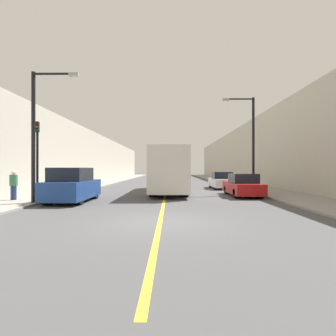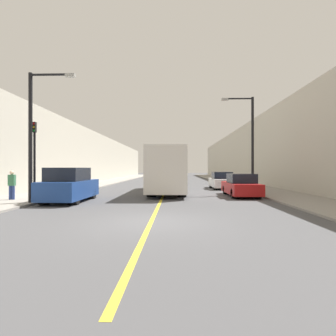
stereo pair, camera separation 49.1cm
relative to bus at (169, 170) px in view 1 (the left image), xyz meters
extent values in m
plane|color=#474749|center=(-0.26, -11.31, -1.76)|extent=(200.00, 200.00, 0.00)
cube|color=gray|center=(-8.47, 18.69, -1.71)|extent=(3.58, 72.00, 0.11)
cube|color=gray|center=(7.95, 18.69, -1.71)|extent=(3.58, 72.00, 0.11)
cube|color=#B7B2A3|center=(-12.25, 18.69, 1.66)|extent=(4.00, 72.00, 6.84)
cube|color=#B7B2A3|center=(11.74, 18.69, 2.10)|extent=(4.00, 72.00, 7.72)
cube|color=gold|center=(-0.26, 18.69, -1.76)|extent=(0.16, 72.00, 0.01)
cube|color=silver|center=(0.00, 0.01, 0.04)|extent=(2.59, 10.41, 2.97)
cube|color=black|center=(0.00, -5.17, 0.56)|extent=(2.20, 0.04, 1.34)
cylinder|color=black|center=(-1.01, -3.22, -1.24)|extent=(0.57, 1.05, 1.05)
cylinder|color=black|center=(1.01, -3.22, -1.24)|extent=(0.57, 1.05, 1.05)
cylinder|color=black|center=(-1.01, 3.23, -1.24)|extent=(0.57, 1.05, 1.05)
cylinder|color=black|center=(1.01, 3.23, -1.24)|extent=(0.57, 1.05, 1.05)
cube|color=navy|center=(-5.41, -5.78, -1.07)|extent=(2.00, 4.42, 0.98)
cube|color=black|center=(-5.41, -6.01, -0.21)|extent=(1.76, 2.43, 0.73)
cube|color=black|center=(-5.41, -7.97, -0.90)|extent=(1.70, 0.04, 0.44)
cylinder|color=black|center=(-6.19, -7.16, -1.42)|extent=(0.44, 0.68, 0.68)
cylinder|color=black|center=(-4.63, -7.16, -1.42)|extent=(0.44, 0.68, 0.68)
cylinder|color=black|center=(-6.19, -4.41, -1.42)|extent=(0.44, 0.68, 0.68)
cylinder|color=black|center=(-4.63, -4.41, -1.42)|extent=(0.44, 0.68, 0.68)
cube|color=maroon|center=(4.98, -2.67, -1.22)|extent=(1.81, 4.44, 0.72)
cube|color=black|center=(4.98, -2.89, -0.55)|extent=(1.60, 2.00, 0.61)
cube|color=black|center=(4.98, -4.86, -1.09)|extent=(1.54, 0.04, 0.32)
cylinder|color=black|center=(4.27, -4.05, -1.45)|extent=(0.40, 0.62, 0.62)
cylinder|color=black|center=(5.69, -4.05, -1.45)|extent=(0.40, 0.62, 0.62)
cylinder|color=black|center=(4.27, -1.30, -1.45)|extent=(0.40, 0.62, 0.62)
cylinder|color=black|center=(5.69, -1.30, -1.45)|extent=(0.40, 0.62, 0.62)
cube|color=silver|center=(4.86, 4.00, -1.21)|extent=(1.87, 4.33, 0.74)
cube|color=black|center=(4.86, 3.79, -0.52)|extent=(1.65, 1.95, 0.63)
cube|color=black|center=(4.86, 1.87, -1.08)|extent=(1.59, 0.04, 0.33)
cylinder|color=black|center=(4.13, 2.66, -1.45)|extent=(0.41, 0.62, 0.62)
cylinder|color=black|center=(5.59, 2.66, -1.45)|extent=(0.41, 0.62, 0.62)
cylinder|color=black|center=(4.13, 5.35, -1.45)|extent=(0.41, 0.62, 0.62)
cylinder|color=black|center=(5.59, 5.35, -1.45)|extent=(0.41, 0.62, 0.62)
cylinder|color=black|center=(-6.98, -7.04, 1.72)|extent=(0.20, 0.20, 6.76)
cylinder|color=black|center=(-5.93, -7.04, 5.00)|extent=(2.11, 0.12, 0.12)
cube|color=#999993|center=(-4.87, -7.04, 4.95)|extent=(0.50, 0.24, 0.16)
cylinder|color=black|center=(6.47, -0.34, 1.95)|extent=(0.20, 0.20, 7.21)
cylinder|color=black|center=(5.41, -0.34, 5.45)|extent=(2.11, 0.12, 0.12)
cube|color=#999993|center=(4.36, -0.34, 5.40)|extent=(0.50, 0.24, 0.16)
cylinder|color=black|center=(-6.88, -6.83, 0.18)|extent=(0.12, 0.12, 3.67)
cube|color=black|center=(-6.88, -6.83, 2.29)|extent=(0.16, 0.16, 0.55)
cylinder|color=#B21919|center=(-6.88, -6.92, 2.47)|extent=(0.11, 0.02, 0.11)
cylinder|color=yellow|center=(-6.88, -6.92, 2.29)|extent=(0.11, 0.02, 0.11)
cylinder|color=green|center=(-6.88, -6.92, 2.11)|extent=(0.11, 0.02, 0.11)
cylinder|color=navy|center=(-8.80, -5.87, -1.26)|extent=(0.16, 0.16, 0.79)
cylinder|color=navy|center=(-8.64, -5.87, -1.26)|extent=(0.16, 0.16, 0.79)
cube|color=#336B47|center=(-8.72, -5.87, -0.56)|extent=(0.36, 0.20, 0.62)
sphere|color=beige|center=(-8.72, -5.87, -0.13)|extent=(0.23, 0.23, 0.23)
camera|label=1|loc=(0.12, -20.48, 0.11)|focal=28.00mm
camera|label=2|loc=(0.61, -20.47, 0.11)|focal=28.00mm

